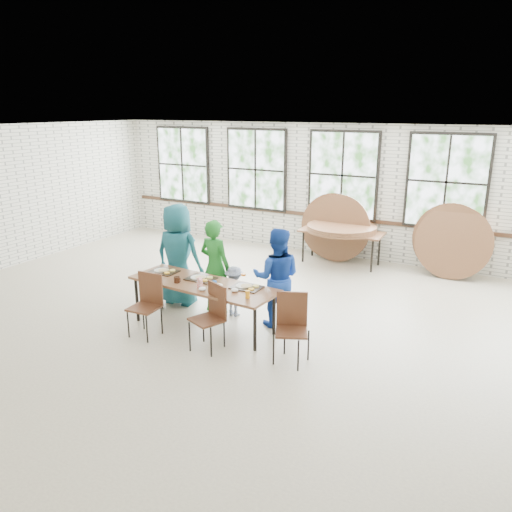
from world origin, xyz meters
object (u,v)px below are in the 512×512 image
at_px(chair_near_left, 148,299).
at_px(chair_near_right, 212,311).
at_px(storage_table, 341,233).
at_px(dining_table, 203,286).

height_order(chair_near_left, chair_near_right, same).
height_order(chair_near_left, storage_table, chair_near_left).
relative_size(chair_near_left, storage_table, 0.52).
relative_size(dining_table, storage_table, 1.35).
bearing_deg(chair_near_left, dining_table, 38.98).
relative_size(dining_table, chair_near_left, 2.58).
xyz_separation_m(dining_table, chair_near_left, (-0.61, -0.57, -0.13)).
height_order(dining_table, storage_table, same).
distance_m(dining_table, chair_near_left, 0.85).
relative_size(chair_near_left, chair_near_right, 1.00).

